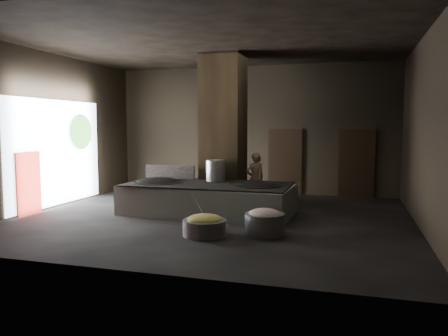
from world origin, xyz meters
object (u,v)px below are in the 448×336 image
(stock_pot, at_px, (216,171))
(meat_basin, at_px, (264,224))
(veg_basin, at_px, (205,227))
(cook, at_px, (255,179))
(hearth_platform, at_px, (208,199))
(wok_left, at_px, (158,185))
(wok_right, at_px, (257,188))

(stock_pot, xyz_separation_m, meat_basin, (1.89, -2.42, -0.89))
(stock_pot, relative_size, veg_basin, 0.62)
(cook, height_order, meat_basin, cook)
(hearth_platform, bearing_deg, cook, 62.02)
(hearth_platform, distance_m, veg_basin, 2.41)
(wok_left, distance_m, cook, 2.93)
(cook, bearing_deg, hearth_platform, 24.08)
(cook, xyz_separation_m, veg_basin, (-0.26, -3.91, -0.62))
(veg_basin, relative_size, meat_basin, 1.10)
(wok_left, xyz_separation_m, wok_right, (2.80, 0.10, 0.00))
(hearth_platform, distance_m, meat_basin, 2.70)
(hearth_platform, relative_size, wok_left, 3.17)
(hearth_platform, xyz_separation_m, stock_pot, (0.05, 0.55, 0.74))
(stock_pot, height_order, veg_basin, stock_pot)
(cook, relative_size, meat_basin, 1.83)
(wok_right, distance_m, meat_basin, 2.07)
(cook, bearing_deg, wok_left, -0.63)
(stock_pot, relative_size, meat_basin, 0.68)
(meat_basin, bearing_deg, hearth_platform, 136.06)
(wok_left, xyz_separation_m, meat_basin, (3.39, -1.82, -0.51))
(wok_left, bearing_deg, meat_basin, -28.21)
(stock_pot, xyz_separation_m, cook, (0.91, 1.07, -0.34))
(veg_basin, bearing_deg, cook, 86.22)
(wok_right, distance_m, cook, 1.62)
(stock_pot, bearing_deg, cook, 49.68)
(veg_basin, distance_m, meat_basin, 1.31)
(wok_right, height_order, veg_basin, wok_right)
(veg_basin, bearing_deg, wok_left, 133.75)
(hearth_platform, xyz_separation_m, meat_basin, (1.94, -1.87, -0.16))
(stock_pot, height_order, cook, cook)
(meat_basin, bearing_deg, wok_left, 151.79)
(hearth_platform, height_order, stock_pot, stock_pot)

